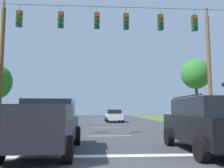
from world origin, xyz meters
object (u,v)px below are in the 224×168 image
Objects in this scene: utility_pole_near_left at (1,65)px; distant_car_crossing_white at (114,116)px; overhead_signal_span at (114,55)px; pickup_truck at (47,125)px; tree_roadside_right at (196,74)px; utility_pole_mid_right at (209,69)px; suv_black at (208,123)px.

distant_car_crossing_white is at bearing 43.12° from utility_pole_near_left.
overhead_signal_span is at bearing -94.10° from distant_car_crossing_white.
overhead_signal_span is 16.26m from distant_car_crossing_white.
pickup_truck is 0.76× the size of tree_roadside_right.
utility_pole_near_left reaches higher than utility_pole_mid_right.
tree_roadside_right is (10.06, 12.03, 0.74)m from overhead_signal_span.
utility_pole_near_left is at bearing 144.57° from overhead_signal_span.
distant_car_crossing_white is 0.40× the size of utility_pole_near_left.
suv_black reaches higher than distant_car_crossing_white.
pickup_truck is at bearing -122.65° from overhead_signal_span.
overhead_signal_span reaches higher than suv_black.
suv_black reaches higher than pickup_truck.
suv_black is at bearing -57.93° from overhead_signal_span.
tree_roadside_right is at bearing -22.52° from distant_car_crossing_white.
tree_roadside_right is at bearing 75.11° from utility_pole_mid_right.
utility_pole_mid_right is (8.24, 5.19, 0.14)m from overhead_signal_span.
overhead_signal_span is 6.49m from pickup_truck.
overhead_signal_span is 2.32× the size of tree_roadside_right.
utility_pole_near_left reaches higher than tree_roadside_right.
pickup_truck is (-2.86, -4.46, -3.74)m from overhead_signal_span.
utility_pole_mid_right is at bearing 63.00° from suv_black.
utility_pole_near_left is at bearing 119.26° from pickup_truck.
overhead_signal_span is at bearing -35.43° from utility_pole_near_left.
utility_pole_mid_right reaches higher than distant_car_crossing_white.
utility_pole_mid_right reaches higher than suv_black.
utility_pole_mid_right is at bearing -3.82° from utility_pole_near_left.
tree_roadside_right is (12.92, 16.50, 4.48)m from pickup_truck.
distant_car_crossing_white is (-1.96, 20.67, -0.27)m from suv_black.
utility_pole_near_left is (-12.00, 11.26, 4.14)m from suv_black.
utility_pole_mid_right is at bearing 32.21° from overhead_signal_span.
pickup_truck is 1.13× the size of suv_black.
pickup_truck is 13.08m from utility_pole_near_left.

